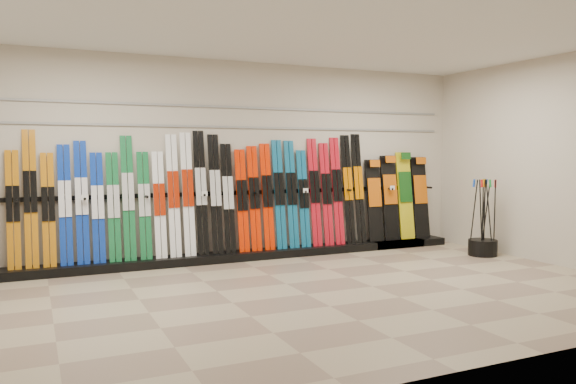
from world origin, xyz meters
name	(u,v)px	position (x,y,z in m)	size (l,w,h in m)	color
floor	(307,294)	(0.00, 0.00, 0.00)	(8.00, 8.00, 0.00)	#856D5B
back_wall	(234,160)	(0.00, 2.50, 1.50)	(8.00, 8.00, 0.00)	beige
right_wall	(559,161)	(4.00, 0.00, 1.50)	(5.00, 5.00, 0.00)	beige
ceiling	(307,27)	(0.00, 0.00, 3.00)	(8.00, 8.00, 0.00)	silver
ski_rack_base	(253,255)	(0.22, 2.28, 0.06)	(8.00, 0.40, 0.12)	black
skis	(211,198)	(-0.41, 2.35, 0.95)	(5.36, 0.28, 1.82)	#C57410
snowboards	(398,198)	(2.94, 2.35, 0.84)	(1.25, 0.23, 1.50)	black
pole_bin	(483,248)	(3.60, 1.02, 0.12)	(0.45, 0.45, 0.25)	black
ski_poles	(484,217)	(3.60, 1.00, 0.61)	(0.36, 0.34, 1.18)	black
slatwall_rail_0	(234,127)	(0.00, 2.48, 2.00)	(7.60, 0.02, 0.03)	gray
slatwall_rail_1	(234,107)	(0.00, 2.48, 2.30)	(7.60, 0.02, 0.03)	gray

